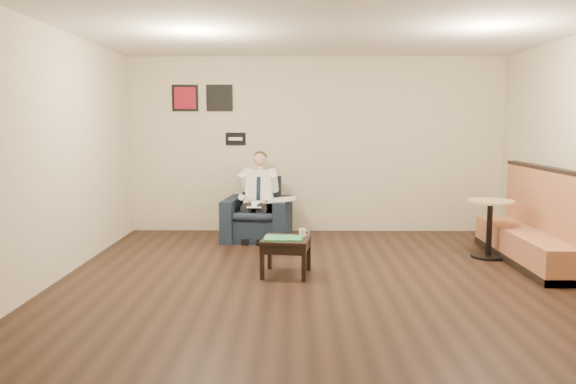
{
  "coord_description": "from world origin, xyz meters",
  "views": [
    {
      "loc": [
        -0.35,
        -6.06,
        1.75
      ],
      "look_at": [
        -0.44,
        1.2,
        0.86
      ],
      "focal_mm": 35.0,
      "sensor_mm": 36.0,
      "label": 1
    }
  ],
  "objects_px": {
    "green_folder": "(283,238)",
    "coffee_mug": "(302,233)",
    "side_table": "(286,256)",
    "armchair": "(258,209)",
    "smartphone": "(292,235)",
    "banquette": "(528,215)",
    "seated_man": "(256,199)",
    "cafe_table": "(489,229)"
  },
  "relations": [
    {
      "from": "side_table",
      "to": "banquette",
      "type": "xyz_separation_m",
      "value": [
        3.04,
        0.66,
        0.38
      ]
    },
    {
      "from": "seated_man",
      "to": "cafe_table",
      "type": "height_order",
      "value": "seated_man"
    },
    {
      "from": "green_folder",
      "to": "banquette",
      "type": "distance_m",
      "value": 3.15
    },
    {
      "from": "coffee_mug",
      "to": "smartphone",
      "type": "bearing_deg",
      "value": 154.9
    },
    {
      "from": "armchair",
      "to": "side_table",
      "type": "relative_size",
      "value": 1.8
    },
    {
      "from": "armchair",
      "to": "seated_man",
      "type": "distance_m",
      "value": 0.21
    },
    {
      "from": "green_folder",
      "to": "cafe_table",
      "type": "bearing_deg",
      "value": 18.55
    },
    {
      "from": "side_table",
      "to": "smartphone",
      "type": "height_order",
      "value": "smartphone"
    },
    {
      "from": "side_table",
      "to": "green_folder",
      "type": "height_order",
      "value": "green_folder"
    },
    {
      "from": "armchair",
      "to": "green_folder",
      "type": "distance_m",
      "value": 2.06
    },
    {
      "from": "side_table",
      "to": "banquette",
      "type": "distance_m",
      "value": 3.13
    },
    {
      "from": "cafe_table",
      "to": "green_folder",
      "type": "bearing_deg",
      "value": -161.45
    },
    {
      "from": "cafe_table",
      "to": "smartphone",
      "type": "bearing_deg",
      "value": -164.04
    },
    {
      "from": "green_folder",
      "to": "banquette",
      "type": "xyz_separation_m",
      "value": [
        3.07,
        0.67,
        0.16
      ]
    },
    {
      "from": "armchair",
      "to": "seated_man",
      "type": "bearing_deg",
      "value": -90.0
    },
    {
      "from": "armchair",
      "to": "coffee_mug",
      "type": "distance_m",
      "value": 2.02
    },
    {
      "from": "armchair",
      "to": "green_folder",
      "type": "bearing_deg",
      "value": -71.59
    },
    {
      "from": "armchair",
      "to": "cafe_table",
      "type": "xyz_separation_m",
      "value": [
        3.1,
        -1.12,
        -0.08
      ]
    },
    {
      "from": "armchair",
      "to": "smartphone",
      "type": "height_order",
      "value": "armchair"
    },
    {
      "from": "seated_man",
      "to": "coffee_mug",
      "type": "height_order",
      "value": "seated_man"
    },
    {
      "from": "green_folder",
      "to": "cafe_table",
      "type": "height_order",
      "value": "cafe_table"
    },
    {
      "from": "smartphone",
      "to": "cafe_table",
      "type": "bearing_deg",
      "value": 33.96
    },
    {
      "from": "armchair",
      "to": "coffee_mug",
      "type": "bearing_deg",
      "value": -64.85
    },
    {
      "from": "side_table",
      "to": "banquette",
      "type": "bearing_deg",
      "value": 12.2
    },
    {
      "from": "green_folder",
      "to": "cafe_table",
      "type": "relative_size",
      "value": 0.57
    },
    {
      "from": "armchair",
      "to": "seated_man",
      "type": "relative_size",
      "value": 0.75
    },
    {
      "from": "side_table",
      "to": "green_folder",
      "type": "relative_size",
      "value": 1.22
    },
    {
      "from": "coffee_mug",
      "to": "smartphone",
      "type": "distance_m",
      "value": 0.14
    },
    {
      "from": "side_table",
      "to": "green_folder",
      "type": "bearing_deg",
      "value": -154.31
    },
    {
      "from": "armchair",
      "to": "side_table",
      "type": "bearing_deg",
      "value": -70.65
    },
    {
      "from": "banquette",
      "to": "cafe_table",
      "type": "bearing_deg",
      "value": 150.49
    },
    {
      "from": "banquette",
      "to": "green_folder",
      "type": "bearing_deg",
      "value": -167.65
    },
    {
      "from": "armchair",
      "to": "green_folder",
      "type": "relative_size",
      "value": 2.2
    },
    {
      "from": "coffee_mug",
      "to": "banquette",
      "type": "bearing_deg",
      "value": 11.24
    },
    {
      "from": "armchair",
      "to": "side_table",
      "type": "distance_m",
      "value": 2.07
    },
    {
      "from": "smartphone",
      "to": "cafe_table",
      "type": "distance_m",
      "value": 2.68
    },
    {
      "from": "armchair",
      "to": "seated_man",
      "type": "height_order",
      "value": "seated_man"
    },
    {
      "from": "seated_man",
      "to": "green_folder",
      "type": "xyz_separation_m",
      "value": [
        0.44,
        -1.89,
        -0.19
      ]
    },
    {
      "from": "side_table",
      "to": "cafe_table",
      "type": "xyz_separation_m",
      "value": [
        2.64,
        0.88,
        0.16
      ]
    },
    {
      "from": "armchair",
      "to": "banquette",
      "type": "xyz_separation_m",
      "value": [
        3.5,
        -1.34,
        0.13
      ]
    },
    {
      "from": "side_table",
      "to": "coffee_mug",
      "type": "bearing_deg",
      "value": 25.69
    },
    {
      "from": "green_folder",
      "to": "coffee_mug",
      "type": "xyz_separation_m",
      "value": [
        0.22,
        0.11,
        0.04
      ]
    }
  ]
}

